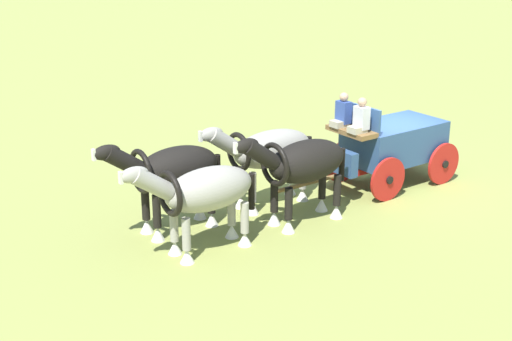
# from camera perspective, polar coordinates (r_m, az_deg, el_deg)

# --- Properties ---
(ground_plane) EXTENTS (220.00, 220.00, 0.00)m
(ground_plane) POSITION_cam_1_polar(r_m,az_deg,el_deg) (19.16, 10.85, -0.96)
(ground_plane) COLOR olive
(show_wagon) EXTENTS (5.54, 2.39, 2.60)m
(show_wagon) POSITION_cam_1_polar(r_m,az_deg,el_deg) (18.68, 10.69, 2.18)
(show_wagon) COLOR #2D4C7A
(show_wagon) RESTS_ON ground
(draft_horse_rear_near) EXTENTS (3.05, 1.38, 2.29)m
(draft_horse_rear_near) POSITION_cam_1_polar(r_m,az_deg,el_deg) (15.90, 3.74, 0.48)
(draft_horse_rear_near) COLOR black
(draft_horse_rear_near) RESTS_ON ground
(draft_horse_rear_off) EXTENTS (3.17, 1.35, 2.24)m
(draft_horse_rear_off) POSITION_cam_1_polar(r_m,az_deg,el_deg) (16.88, 0.93, 1.51)
(draft_horse_rear_off) COLOR #9E998E
(draft_horse_rear_off) RESTS_ON ground
(draft_horse_lead_near) EXTENTS (3.05, 1.33, 2.19)m
(draft_horse_lead_near) POSITION_cam_1_polar(r_m,az_deg,el_deg) (14.51, -4.29, -1.79)
(draft_horse_lead_near) COLOR #9E998E
(draft_horse_lead_near) RESTS_ON ground
(draft_horse_lead_off) EXTENTS (2.99, 1.35, 2.28)m
(draft_horse_lead_off) POSITION_cam_1_polar(r_m,az_deg,el_deg) (15.54, -6.78, -0.08)
(draft_horse_lead_off) COLOR black
(draft_horse_lead_off) RESTS_ON ground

